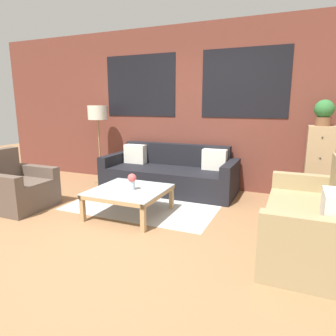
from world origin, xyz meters
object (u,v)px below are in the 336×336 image
(settee_vintage, at_px, (313,221))
(armchair_corner, at_px, (18,189))
(coffee_table, at_px, (129,192))
(floor_lamp, at_px, (98,117))
(potted_plant, at_px, (324,112))
(flower_vase, at_px, (132,180))
(couch_dark, at_px, (169,175))
(drawer_cabinet, at_px, (318,165))

(settee_vintage, relative_size, armchair_corner, 2.01)
(coffee_table, distance_m, floor_lamp, 2.17)
(floor_lamp, relative_size, potted_plant, 3.89)
(floor_lamp, height_order, flower_vase, floor_lamp)
(floor_lamp, bearing_deg, potted_plant, 2.63)
(settee_vintage, height_order, flower_vase, settee_vintage)
(armchair_corner, xyz_separation_m, coffee_table, (1.63, 0.37, 0.03))
(armchair_corner, height_order, floor_lamp, floor_lamp)
(potted_plant, distance_m, flower_vase, 2.88)
(armchair_corner, bearing_deg, couch_dark, 44.80)
(floor_lamp, distance_m, potted_plant, 3.77)
(flower_vase, bearing_deg, coffee_table, 164.22)
(couch_dark, height_order, settee_vintage, settee_vintage)
(coffee_table, bearing_deg, floor_lamp, 136.56)
(potted_plant, relative_size, flower_vase, 1.71)
(settee_vintage, distance_m, armchair_corner, 3.86)
(coffee_table, bearing_deg, couch_dark, 88.13)
(couch_dark, distance_m, coffee_table, 1.30)
(drawer_cabinet, distance_m, potted_plant, 0.78)
(armchair_corner, distance_m, flower_vase, 1.74)
(drawer_cabinet, xyz_separation_m, potted_plant, (0.00, 0.00, 0.78))
(coffee_table, xyz_separation_m, potted_plant, (2.34, 1.52, 1.05))
(drawer_cabinet, height_order, flower_vase, drawer_cabinet)
(armchair_corner, height_order, potted_plant, potted_plant)
(armchair_corner, bearing_deg, potted_plant, 25.43)
(drawer_cabinet, bearing_deg, floor_lamp, -177.37)
(armchair_corner, xyz_separation_m, floor_lamp, (0.21, 1.72, 0.97))
(flower_vase, bearing_deg, floor_lamp, 137.35)
(drawer_cabinet, height_order, potted_plant, potted_plant)
(armchair_corner, bearing_deg, settee_vintage, 3.21)
(couch_dark, xyz_separation_m, settee_vintage, (2.17, -1.45, 0.03))
(couch_dark, relative_size, drawer_cabinet, 1.96)
(couch_dark, relative_size, potted_plant, 6.11)
(settee_vintage, height_order, floor_lamp, floor_lamp)
(coffee_table, bearing_deg, armchair_corner, -167.35)
(armchair_corner, relative_size, coffee_table, 0.89)
(flower_vase, bearing_deg, drawer_cabinet, 34.00)
(armchair_corner, bearing_deg, flower_vase, 11.70)
(drawer_cabinet, relative_size, flower_vase, 5.34)
(drawer_cabinet, bearing_deg, couch_dark, -174.42)
(settee_vintage, relative_size, coffee_table, 1.79)
(coffee_table, height_order, drawer_cabinet, drawer_cabinet)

